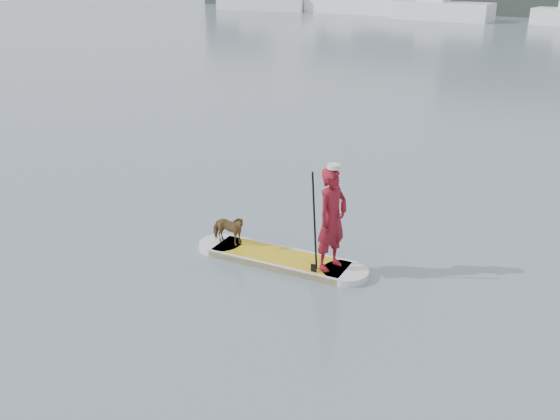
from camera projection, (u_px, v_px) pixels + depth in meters
The scene contains 9 objects.
ground at pixel (513, 229), 12.51m from camera, with size 140.00×140.00×0.00m, color slate.
paddleboard at pixel (280, 259), 11.16m from camera, with size 3.29×0.96×0.12m.
paddler at pixel (332, 219), 10.40m from camera, with size 0.65×0.43×1.78m, color maroon.
white_cap at pixel (334, 166), 10.05m from camera, with size 0.22×0.22×0.07m, color silver.
dog at pixel (228, 229), 11.47m from camera, with size 0.32×0.71×0.60m, color #54371C.
paddle at pixel (314, 235), 10.31m from camera, with size 0.10×0.30×2.00m.
sailboat_a at pixel (262, 1), 63.91m from camera, with size 9.56×4.69×13.30m.
sailboat_b at pixel (353, 3), 60.48m from camera, with size 9.81×3.59×14.31m.
sailboat_c at pixel (442, 9), 53.96m from camera, with size 8.58×3.37×12.08m.
Camera 1 is at (1.73, -12.24, 5.06)m, focal length 40.00 mm.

